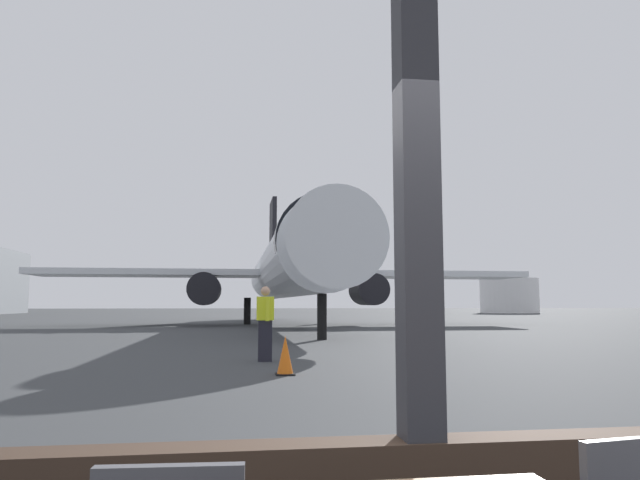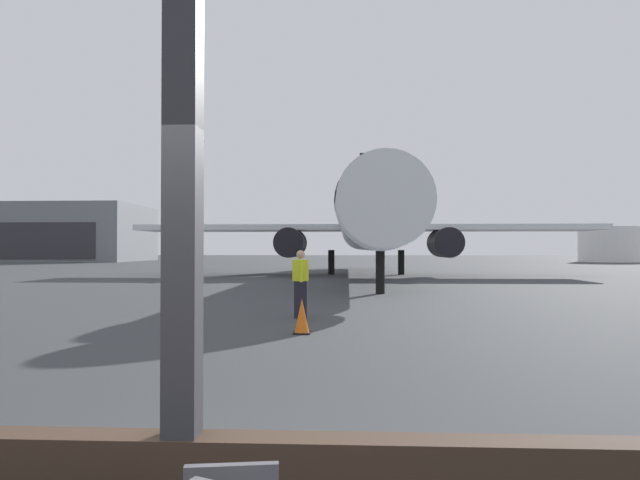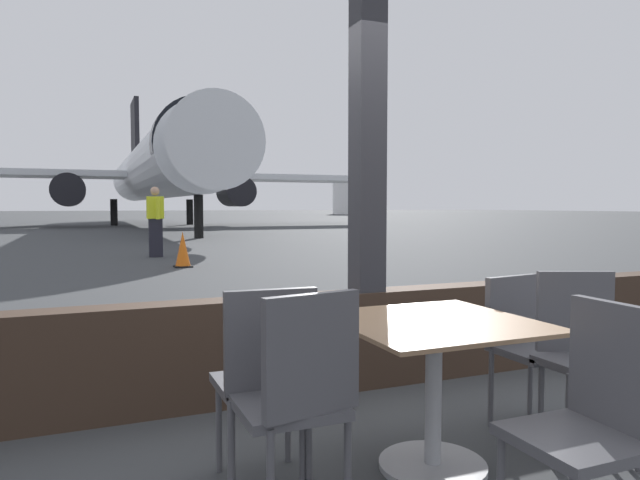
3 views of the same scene
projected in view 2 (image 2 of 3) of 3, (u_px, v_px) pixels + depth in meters
The scene contains 7 objects.
ground_plane at pixel (335, 272), 43.23m from camera, with size 220.00×220.00×0.00m, color #383A3D.
window_frame at pixel (182, 322), 3.31m from camera, with size 8.13×0.24×3.85m.
airplane at pixel (367, 223), 35.78m from camera, with size 30.36×34.82×10.24m.
ground_crew_worker at pixel (301, 283), 14.29m from camera, with size 0.40×0.56×1.74m.
traffic_cone at pixel (302, 317), 11.65m from camera, with size 0.36×0.36×0.74m.
distant_hangar at pixel (75, 233), 80.40m from camera, with size 19.04×15.69×8.06m.
fuel_storage_tank at pixel (609, 245), 75.36m from camera, with size 7.82×7.82×4.70m, color white.
Camera 2 is at (0.98, -3.27, 1.78)m, focal length 31.26 mm.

